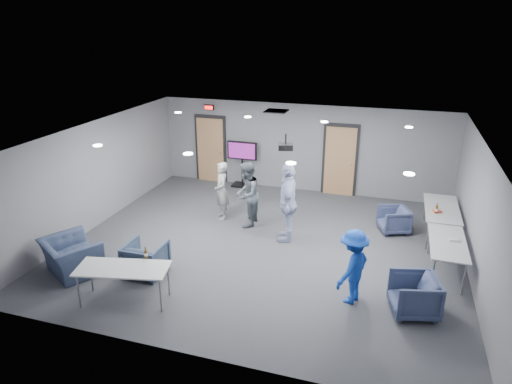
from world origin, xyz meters
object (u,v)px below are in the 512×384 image
(chair_front_a, at_px, (146,259))
(person_b, at_px, (247,195))
(bottle_front, at_px, (146,254))
(table_front_left, at_px, (123,270))
(tv_stand, at_px, (242,161))
(person_c, at_px, (288,202))
(chair_right_a, at_px, (394,220))
(chair_right_c, at_px, (414,295))
(table_right_a, at_px, (442,209))
(table_right_b, at_px, (448,244))
(bottle_right, at_px, (436,210))
(person_a, at_px, (222,191))
(person_d, at_px, (353,267))
(projector, at_px, (286,147))
(chair_front_b, at_px, (71,256))

(chair_front_a, bearing_deg, person_b, -113.46)
(chair_front_a, height_order, bottle_front, bottle_front)
(table_front_left, relative_size, tv_stand, 1.24)
(person_c, distance_m, chair_right_a, 2.83)
(chair_right_c, xyz_separation_m, tv_stand, (-5.19, 5.49, 0.46))
(table_right_a, distance_m, table_right_b, 1.90)
(table_front_left, height_order, bottle_right, bottle_right)
(table_front_left, height_order, bottle_front, bottle_front)
(chair_right_a, bearing_deg, person_b, -99.98)
(person_a, distance_m, bottle_right, 5.39)
(person_c, relative_size, bottle_right, 7.32)
(person_a, distance_m, chair_right_a, 4.50)
(person_d, distance_m, chair_front_a, 4.26)
(chair_right_a, xyz_separation_m, chair_front_a, (-4.91, -3.70, 0.05))
(person_d, relative_size, projector, 3.89)
(chair_right_c, height_order, projector, projector)
(person_d, bearing_deg, chair_front_a, -63.08)
(person_a, xyz_separation_m, tv_stand, (-0.30, 2.56, 0.05))
(person_b, distance_m, person_d, 4.00)
(projector, bearing_deg, chair_right_a, 15.47)
(chair_right_c, relative_size, table_right_a, 0.42)
(person_d, bearing_deg, person_b, -108.90)
(person_c, relative_size, chair_front_b, 1.68)
(chair_front_a, height_order, table_right_b, chair_front_a)
(chair_front_a, bearing_deg, chair_right_c, -177.97)
(tv_stand, bearing_deg, table_front_left, -90.39)
(bottle_front, bearing_deg, person_c, 55.61)
(projector, bearing_deg, chair_front_a, -151.46)
(table_front_left, bearing_deg, tv_stand, 76.95)
(person_b, distance_m, chair_right_a, 3.78)
(chair_right_c, distance_m, table_right_a, 3.67)
(chair_front_a, relative_size, table_right_b, 0.46)
(person_d, xyz_separation_m, table_right_a, (1.78, 3.55, -0.05))
(person_d, bearing_deg, person_c, -117.88)
(person_a, xyz_separation_m, table_right_b, (5.54, -1.24, -0.10))
(person_c, bearing_deg, chair_right_c, 41.70)
(bottle_right, bearing_deg, table_front_left, -142.16)
(table_right_b, distance_m, table_front_left, 6.59)
(chair_right_a, relative_size, chair_front_a, 0.88)
(table_front_left, bearing_deg, chair_right_a, 31.82)
(table_right_a, bearing_deg, tv_stand, 72.03)
(table_right_a, bearing_deg, chair_right_c, 169.75)
(chair_right_c, bearing_deg, chair_front_a, -101.75)
(person_b, xyz_separation_m, table_right_b, (4.76, -1.01, -0.17))
(person_b, distance_m, bottle_right, 4.63)
(chair_right_c, distance_m, bottle_front, 5.08)
(chair_front_a, bearing_deg, table_front_left, 96.09)
(person_c, xyz_separation_m, bottle_front, (-2.08, -3.04, -0.15))
(person_d, height_order, chair_front_a, person_d)
(projector, bearing_deg, chair_front_b, -160.71)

